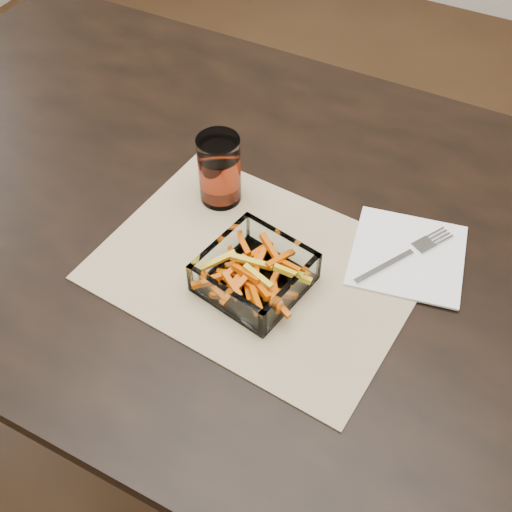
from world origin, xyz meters
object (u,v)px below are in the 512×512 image
at_px(dining_table, 260,255).
at_px(tumbler, 220,172).
at_px(fork, 407,254).
at_px(glass_bowl, 255,274).

xyz_separation_m(dining_table, tumbler, (-0.08, 0.01, 0.15)).
height_order(tumbler, fork, tumbler).
height_order(glass_bowl, fork, glass_bowl).
bearing_deg(fork, glass_bowl, -109.96).
distance_m(dining_table, fork, 0.25).
bearing_deg(glass_bowl, tumbler, 134.61).
relative_size(dining_table, fork, 9.60).
height_order(dining_table, fork, fork).
height_order(dining_table, tumbler, tumbler).
bearing_deg(tumbler, dining_table, -8.35).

